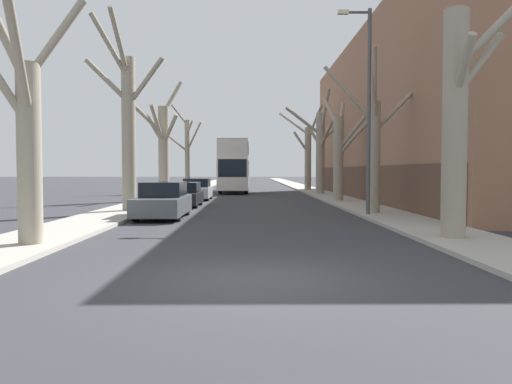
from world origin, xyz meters
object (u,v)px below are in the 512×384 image
(street_tree_right_2, at_px, (339,152))
(parked_car_1, at_px, (184,195))
(double_decker_bus, at_px, (234,164))
(street_tree_left_2, at_px, (163,146))
(street_tree_left_1, at_px, (127,124))
(street_tree_right_3, at_px, (320,148))
(parked_car_2, at_px, (197,190))
(street_tree_right_0, at_px, (458,117))
(street_tree_left_0, at_px, (26,131))
(parked_car_0, at_px, (163,201))
(street_tree_left_3, at_px, (187,152))
(street_tree_right_1, at_px, (375,146))
(lamp_post, at_px, (367,102))
(street_tree_right_4, at_px, (307,154))

(street_tree_right_2, xyz_separation_m, parked_car_1, (-9.00, -3.74, -2.44))
(double_decker_bus, xyz_separation_m, parked_car_1, (-2.14, -17.49, -1.92))
(street_tree_left_2, bearing_deg, street_tree_left_1, -89.50)
(street_tree_right_3, height_order, parked_car_2, street_tree_right_3)
(street_tree_right_0, relative_size, street_tree_right_3, 0.84)
(street_tree_left_0, distance_m, parked_car_0, 8.59)
(street_tree_right_3, bearing_deg, street_tree_right_0, -89.84)
(double_decker_bus, relative_size, parked_car_1, 2.55)
(street_tree_left_3, height_order, street_tree_right_1, street_tree_left_3)
(street_tree_right_3, height_order, lamp_post, lamp_post)
(street_tree_left_1, distance_m, parked_car_1, 5.67)
(street_tree_left_2, relative_size, lamp_post, 0.92)
(street_tree_right_0, bearing_deg, street_tree_right_1, 91.37)
(street_tree_right_2, distance_m, parked_car_0, 13.79)
(street_tree_right_0, height_order, lamp_post, lamp_post)
(parked_car_2, bearing_deg, street_tree_left_2, -161.79)
(parked_car_0, bearing_deg, street_tree_right_4, 71.97)
(lamp_post, bearing_deg, street_tree_left_2, 132.22)
(street_tree_left_0, xyz_separation_m, parked_car_2, (1.88, 20.77, -2.21))
(street_tree_left_2, height_order, street_tree_right_2, street_tree_left_2)
(parked_car_2, bearing_deg, parked_car_1, -90.00)
(double_decker_bus, bearing_deg, street_tree_right_4, 28.63)
(street_tree_right_3, height_order, parked_car_0, street_tree_right_3)
(street_tree_right_2, relative_size, parked_car_1, 1.66)
(street_tree_left_1, height_order, parked_car_0, street_tree_left_1)
(street_tree_left_0, distance_m, double_decker_bus, 32.27)
(street_tree_right_0, distance_m, street_tree_right_3, 26.12)
(street_tree_left_2, bearing_deg, parked_car_2, 18.21)
(street_tree_left_1, height_order, street_tree_right_2, street_tree_left_1)
(street_tree_right_0, distance_m, parked_car_0, 11.75)
(street_tree_left_2, height_order, parked_car_2, street_tree_left_2)
(street_tree_left_3, xyz_separation_m, parked_car_0, (1.94, -22.92, -2.81))
(street_tree_left_3, distance_m, street_tree_right_2, 16.80)
(street_tree_left_0, height_order, street_tree_right_4, street_tree_right_4)
(street_tree_left_0, height_order, street_tree_left_3, street_tree_left_3)
(parked_car_2, height_order, lamp_post, lamp_post)
(street_tree_left_0, height_order, street_tree_right_0, street_tree_left_0)
(street_tree_left_2, relative_size, street_tree_right_1, 1.13)
(lamp_post, bearing_deg, street_tree_right_3, 87.89)
(double_decker_bus, bearing_deg, lamp_post, -75.11)
(street_tree_right_1, relative_size, street_tree_right_2, 1.03)
(street_tree_left_3, distance_m, lamp_post, 24.77)
(street_tree_left_1, relative_size, lamp_post, 1.02)
(street_tree_left_2, distance_m, street_tree_right_0, 21.96)
(parked_car_0, bearing_deg, parked_car_2, 90.00)
(street_tree_left_3, distance_m, street_tree_right_3, 11.61)
(street_tree_right_0, bearing_deg, street_tree_left_0, -173.72)
(street_tree_right_2, bearing_deg, parked_car_2, 164.51)
(street_tree_right_2, relative_size, street_tree_right_3, 0.83)
(street_tree_left_2, height_order, lamp_post, lamp_post)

